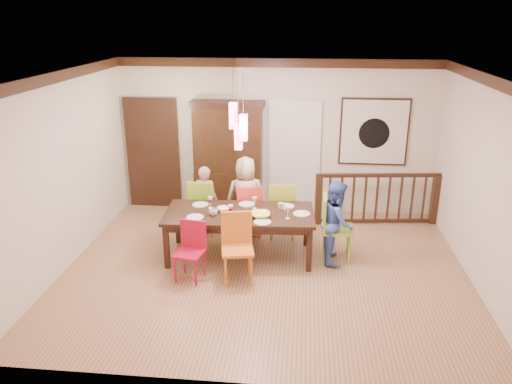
# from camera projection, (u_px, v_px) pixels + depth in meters

# --- Properties ---
(floor) EXTENTS (6.00, 6.00, 0.00)m
(floor) POSITION_uv_depth(u_px,v_px,m) (265.00, 269.00, 7.57)
(floor) COLOR #906245
(floor) RESTS_ON ground
(ceiling) EXTENTS (6.00, 6.00, 0.00)m
(ceiling) POSITION_uv_depth(u_px,v_px,m) (266.00, 74.00, 6.59)
(ceiling) COLOR white
(ceiling) RESTS_ON wall_back
(wall_back) EXTENTS (6.00, 0.00, 6.00)m
(wall_back) POSITION_uv_depth(u_px,v_px,m) (276.00, 137.00, 9.42)
(wall_back) COLOR beige
(wall_back) RESTS_ON floor
(wall_left) EXTENTS (0.00, 5.00, 5.00)m
(wall_left) POSITION_uv_depth(u_px,v_px,m) (63.00, 172.00, 7.36)
(wall_left) COLOR beige
(wall_left) RESTS_ON floor
(wall_right) EXTENTS (0.00, 5.00, 5.00)m
(wall_right) POSITION_uv_depth(u_px,v_px,m) (485.00, 185.00, 6.80)
(wall_right) COLOR beige
(wall_right) RESTS_ON floor
(crown_molding) EXTENTS (6.00, 5.00, 0.16)m
(crown_molding) POSITION_uv_depth(u_px,v_px,m) (266.00, 80.00, 6.62)
(crown_molding) COLOR black
(crown_molding) RESTS_ON wall_back
(panel_door) EXTENTS (1.04, 0.07, 2.24)m
(panel_door) POSITION_uv_depth(u_px,v_px,m) (153.00, 155.00, 9.74)
(panel_door) COLOR black
(panel_door) RESTS_ON wall_back
(white_doorway) EXTENTS (0.97, 0.05, 2.22)m
(white_doorway) POSITION_uv_depth(u_px,v_px,m) (294.00, 159.00, 9.49)
(white_doorway) COLOR silver
(white_doorway) RESTS_ON wall_back
(painting) EXTENTS (1.25, 0.06, 1.25)m
(painting) POSITION_uv_depth(u_px,v_px,m) (374.00, 132.00, 9.17)
(painting) COLOR black
(painting) RESTS_ON wall_back
(pendant_cluster) EXTENTS (0.27, 0.21, 1.14)m
(pendant_cluster) POSITION_uv_depth(u_px,v_px,m) (238.00, 126.00, 7.27)
(pendant_cluster) COLOR #FF4C7A
(pendant_cluster) RESTS_ON ceiling
(dining_table) EXTENTS (2.35, 1.16, 0.75)m
(dining_table) POSITION_uv_depth(u_px,v_px,m) (240.00, 217.00, 7.76)
(dining_table) COLOR black
(dining_table) RESTS_ON floor
(chair_far_left) EXTENTS (0.51, 0.51, 1.00)m
(chair_far_left) POSITION_uv_depth(u_px,v_px,m) (205.00, 202.00, 8.62)
(chair_far_left) COLOR #90D02F
(chair_far_left) RESTS_ON floor
(chair_far_mid) EXTENTS (0.54, 0.54, 0.95)m
(chair_far_mid) POSITION_uv_depth(u_px,v_px,m) (248.00, 206.00, 8.54)
(chair_far_mid) COLOR red
(chair_far_mid) RESTS_ON floor
(chair_far_right) EXTENTS (0.47, 0.47, 1.01)m
(chair_far_right) POSITION_uv_depth(u_px,v_px,m) (283.00, 205.00, 8.50)
(chair_far_right) COLOR #96A422
(chair_far_right) RESTS_ON floor
(chair_near_left) EXTENTS (0.46, 0.46, 0.86)m
(chair_near_left) POSITION_uv_depth(u_px,v_px,m) (189.00, 249.00, 7.11)
(chair_near_left) COLOR #B50B2C
(chair_near_left) RESTS_ON floor
(chair_near_mid) EXTENTS (0.52, 0.52, 0.99)m
(chair_near_mid) POSITION_uv_depth(u_px,v_px,m) (237.00, 245.00, 7.07)
(chair_near_mid) COLOR orange
(chair_near_mid) RESTS_ON floor
(chair_end_right) EXTENTS (0.48, 0.48, 1.04)m
(chair_end_right) POSITION_uv_depth(u_px,v_px,m) (338.00, 224.00, 7.70)
(chair_end_right) COLOR #8CC23B
(chair_end_right) RESTS_ON floor
(china_hutch) EXTENTS (1.36, 0.46, 2.15)m
(china_hutch) POSITION_uv_depth(u_px,v_px,m) (228.00, 158.00, 9.44)
(china_hutch) COLOR black
(china_hutch) RESTS_ON floor
(balustrade) EXTENTS (2.26, 0.33, 0.96)m
(balustrade) POSITION_uv_depth(u_px,v_px,m) (377.00, 198.00, 9.05)
(balustrade) COLOR black
(balustrade) RESTS_ON floor
(person_far_left) EXTENTS (0.48, 0.35, 1.22)m
(person_far_left) POSITION_uv_depth(u_px,v_px,m) (205.00, 200.00, 8.64)
(person_far_left) COLOR #D4A1A7
(person_far_left) RESTS_ON floor
(person_far_mid) EXTENTS (0.77, 0.60, 1.40)m
(person_far_mid) POSITION_uv_depth(u_px,v_px,m) (246.00, 197.00, 8.52)
(person_far_mid) COLOR #C2B693
(person_far_mid) RESTS_ON floor
(person_end_right) EXTENTS (0.50, 0.64, 1.30)m
(person_end_right) POSITION_uv_depth(u_px,v_px,m) (337.00, 222.00, 7.63)
(person_end_right) COLOR #4363BE
(person_end_right) RESTS_ON floor
(serving_bowl) EXTENTS (0.35, 0.35, 0.07)m
(serving_bowl) POSITION_uv_depth(u_px,v_px,m) (260.00, 215.00, 7.54)
(serving_bowl) COLOR #F2F144
(serving_bowl) RESTS_ON dining_table
(small_bowl) EXTENTS (0.21, 0.21, 0.06)m
(small_bowl) POSITION_uv_depth(u_px,v_px,m) (223.00, 209.00, 7.77)
(small_bowl) COLOR white
(small_bowl) RESTS_ON dining_table
(cup_left) EXTENTS (0.15, 0.15, 0.10)m
(cup_left) POSITION_uv_depth(u_px,v_px,m) (213.00, 212.00, 7.60)
(cup_left) COLOR silver
(cup_left) RESTS_ON dining_table
(cup_right) EXTENTS (0.13, 0.13, 0.10)m
(cup_right) POSITION_uv_depth(u_px,v_px,m) (281.00, 206.00, 7.86)
(cup_right) COLOR silver
(cup_right) RESTS_ON dining_table
(plate_far_left) EXTENTS (0.26, 0.26, 0.01)m
(plate_far_left) POSITION_uv_depth(u_px,v_px,m) (200.00, 205.00, 8.02)
(plate_far_left) COLOR white
(plate_far_left) RESTS_ON dining_table
(plate_far_mid) EXTENTS (0.26, 0.26, 0.01)m
(plate_far_mid) POSITION_uv_depth(u_px,v_px,m) (247.00, 204.00, 8.04)
(plate_far_mid) COLOR white
(plate_far_mid) RESTS_ON dining_table
(plate_far_right) EXTENTS (0.26, 0.26, 0.01)m
(plate_far_right) POSITION_uv_depth(u_px,v_px,m) (286.00, 206.00, 7.95)
(plate_far_right) COLOR white
(plate_far_right) RESTS_ON dining_table
(plate_near_left) EXTENTS (0.26, 0.26, 0.01)m
(plate_near_left) POSITION_uv_depth(u_px,v_px,m) (195.00, 217.00, 7.53)
(plate_near_left) COLOR white
(plate_near_left) RESTS_ON dining_table
(plate_near_mid) EXTENTS (0.26, 0.26, 0.01)m
(plate_near_mid) POSITION_uv_depth(u_px,v_px,m) (262.00, 222.00, 7.36)
(plate_near_mid) COLOR white
(plate_near_mid) RESTS_ON dining_table
(plate_end_right) EXTENTS (0.26, 0.26, 0.01)m
(plate_end_right) POSITION_uv_depth(u_px,v_px,m) (302.00, 214.00, 7.66)
(plate_end_right) COLOR white
(plate_end_right) RESTS_ON dining_table
(wine_glass_a) EXTENTS (0.08, 0.08, 0.19)m
(wine_glass_a) POSITION_uv_depth(u_px,v_px,m) (210.00, 202.00, 7.87)
(wine_glass_a) COLOR #590C19
(wine_glass_a) RESTS_ON dining_table
(wine_glass_b) EXTENTS (0.08, 0.08, 0.19)m
(wine_glass_b) POSITION_uv_depth(u_px,v_px,m) (255.00, 203.00, 7.85)
(wine_glass_b) COLOR silver
(wine_glass_b) RESTS_ON dining_table
(wine_glass_c) EXTENTS (0.08, 0.08, 0.19)m
(wine_glass_c) POSITION_uv_depth(u_px,v_px,m) (231.00, 211.00, 7.53)
(wine_glass_c) COLOR #590C19
(wine_glass_c) RESTS_ON dining_table
(wine_glass_d) EXTENTS (0.08, 0.08, 0.19)m
(wine_glass_d) POSITION_uv_depth(u_px,v_px,m) (288.00, 213.00, 7.47)
(wine_glass_d) COLOR silver
(wine_glass_d) RESTS_ON dining_table
(napkin) EXTENTS (0.18, 0.14, 0.01)m
(napkin) POSITION_uv_depth(u_px,v_px,m) (228.00, 220.00, 7.43)
(napkin) COLOR #D83359
(napkin) RESTS_ON dining_table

